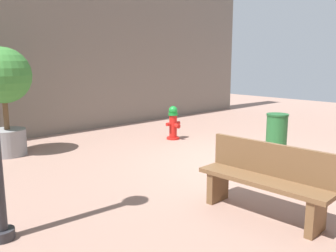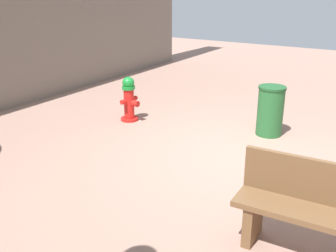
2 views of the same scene
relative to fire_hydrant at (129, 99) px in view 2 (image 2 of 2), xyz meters
The scene contains 4 objects.
ground_plane 2.62m from the fire_hydrant, behind, with size 23.40×23.40×0.00m, color #9E7A6B.
fire_hydrant is the anchor object (origin of this frame).
bench_near 4.70m from the fire_hydrant, 151.23° to the left, with size 1.80×0.52×0.95m.
trash_bin 2.65m from the fire_hydrant, 164.78° to the right, with size 0.47×0.47×0.88m.
Camera 2 is at (-1.99, 5.34, 2.52)m, focal length 42.18 mm.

